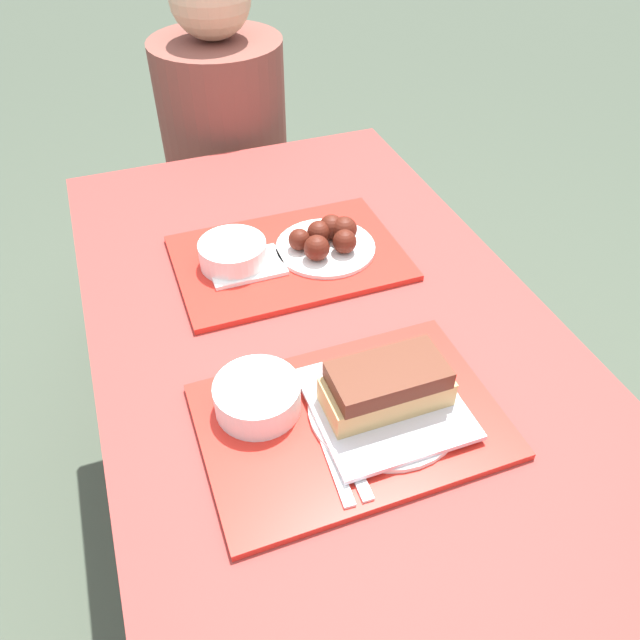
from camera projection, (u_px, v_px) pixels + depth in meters
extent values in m
plane|color=#424C3D|center=(332.00, 570.00, 1.52)|extent=(12.00, 12.00, 0.00)
cube|color=maroon|center=(338.00, 358.00, 1.03)|extent=(0.76, 1.46, 0.04)
cylinder|color=maroon|center=(133.00, 324.00, 1.65)|extent=(0.07, 0.07, 0.72)
cylinder|color=maroon|center=(357.00, 273.00, 1.81)|extent=(0.07, 0.07, 0.72)
cube|color=maroon|center=(221.00, 215.00, 1.88)|extent=(0.72, 0.28, 0.04)
cylinder|color=maroon|center=(135.00, 296.00, 1.96)|extent=(0.06, 0.06, 0.43)
cylinder|color=maroon|center=(316.00, 257.00, 2.11)|extent=(0.06, 0.06, 0.43)
cube|color=red|center=(350.00, 421.00, 0.90)|extent=(0.42, 0.29, 0.01)
cube|color=red|center=(290.00, 258.00, 1.19)|extent=(0.42, 0.29, 0.01)
cylinder|color=white|center=(257.00, 397.00, 0.89)|extent=(0.12, 0.12, 0.05)
cylinder|color=beige|center=(257.00, 388.00, 0.88)|extent=(0.11, 0.11, 0.01)
cylinder|color=white|center=(385.00, 407.00, 0.90)|extent=(0.22, 0.22, 0.01)
cube|color=silver|center=(385.00, 403.00, 0.90)|extent=(0.21, 0.21, 0.01)
cube|color=tan|center=(386.00, 392.00, 0.88)|extent=(0.18, 0.08, 0.04)
cube|color=#562819|center=(388.00, 375.00, 0.86)|extent=(0.16, 0.09, 0.03)
cube|color=white|center=(330.00, 453.00, 0.84)|extent=(0.03, 0.17, 0.00)
cube|color=white|center=(345.00, 449.00, 0.85)|extent=(0.02, 0.17, 0.00)
cube|color=#3F3F47|center=(351.00, 380.00, 0.94)|extent=(0.04, 0.03, 0.01)
cylinder|color=white|center=(233.00, 254.00, 1.15)|extent=(0.12, 0.12, 0.05)
cylinder|color=beige|center=(232.00, 246.00, 1.14)|extent=(0.11, 0.11, 0.01)
cylinder|color=white|center=(325.00, 247.00, 1.20)|extent=(0.19, 0.19, 0.01)
sphere|color=#4C190F|center=(344.00, 229.00, 1.19)|extent=(0.05, 0.05, 0.05)
sphere|color=#4C190F|center=(331.00, 227.00, 1.20)|extent=(0.05, 0.05, 0.05)
sphere|color=#4C190F|center=(319.00, 232.00, 1.19)|extent=(0.05, 0.05, 0.05)
sphere|color=#4C190F|center=(299.00, 240.00, 1.17)|extent=(0.04, 0.04, 0.04)
sphere|color=#4C190F|center=(317.00, 248.00, 1.15)|extent=(0.05, 0.05, 0.05)
sphere|color=#4C190F|center=(345.00, 242.00, 1.16)|extent=(0.05, 0.05, 0.05)
cube|color=white|center=(246.00, 266.00, 1.15)|extent=(0.14, 0.10, 0.01)
cylinder|color=brown|center=(224.00, 132.00, 1.72)|extent=(0.34, 0.34, 0.49)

